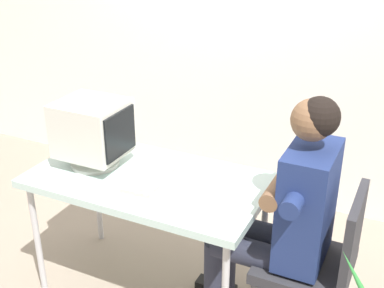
{
  "coord_description": "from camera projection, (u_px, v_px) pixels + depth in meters",
  "views": [
    {
      "loc": [
        1.25,
        -2.04,
        2.06
      ],
      "look_at": [
        0.26,
        0.0,
        1.01
      ],
      "focal_mm": 46.79,
      "sensor_mm": 36.0,
      "label": 1
    }
  ],
  "objects": [
    {
      "name": "ground_plane",
      "position": [
        153.0,
        288.0,
        3.02
      ],
      "size": [
        12.0,
        12.0,
        0.0
      ],
      "primitive_type": "plane",
      "color": "gray"
    },
    {
      "name": "person_seated",
      "position": [
        285.0,
        212.0,
        2.47
      ],
      "size": [
        0.73,
        0.58,
        1.34
      ],
      "color": "navy",
      "rests_on": "ground_plane"
    },
    {
      "name": "crt_monitor",
      "position": [
        93.0,
        130.0,
        2.75
      ],
      "size": [
        0.37,
        0.32,
        0.38
      ],
      "color": "silver",
      "rests_on": "desk"
    },
    {
      "name": "wall_back",
      "position": [
        286.0,
        3.0,
        3.42
      ],
      "size": [
        8.0,
        0.1,
        3.0
      ],
      "primitive_type": "cube",
      "color": "silver",
      "rests_on": "ground_plane"
    },
    {
      "name": "keyboard",
      "position": [
        152.0,
        176.0,
        2.68
      ],
      "size": [
        0.19,
        0.42,
        0.03
      ],
      "color": "beige",
      "rests_on": "desk"
    },
    {
      "name": "desk",
      "position": [
        149.0,
        186.0,
        2.73
      ],
      "size": [
        1.28,
        0.7,
        0.76
      ],
      "color": "#B7B7BC",
      "rests_on": "ground_plane"
    },
    {
      "name": "office_chair",
      "position": [
        319.0,
        259.0,
        2.48
      ],
      "size": [
        0.46,
        0.46,
        0.89
      ],
      "color": "#4C4C51",
      "rests_on": "ground_plane"
    }
  ]
}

